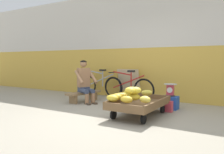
{
  "coord_description": "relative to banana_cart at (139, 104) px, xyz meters",
  "views": [
    {
      "loc": [
        2.43,
        -3.72,
        1.13
      ],
      "look_at": [
        -0.33,
        0.84,
        0.75
      ],
      "focal_mm": 36.9,
      "sensor_mm": 36.0,
      "label": 1
    }
  ],
  "objects": [
    {
      "name": "low_bench",
      "position": [
        -2.0,
        0.72,
        -0.04
      ],
      "size": [
        0.43,
        1.13,
        0.27
      ],
      "color": "olive",
      "rests_on": "ground"
    },
    {
      "name": "weighing_scale",
      "position": [
        0.33,
        1.0,
        0.21
      ],
      "size": [
        0.3,
        0.3,
        0.29
      ],
      "color": "#28282D",
      "rests_on": "plastic_crate"
    },
    {
      "name": "sign_board",
      "position": [
        -1.22,
        1.93,
        0.2
      ],
      "size": [
        0.7,
        0.24,
        0.88
      ],
      "color": "#C6B289",
      "rests_on": "ground"
    },
    {
      "name": "bicycle_far_left",
      "position": [
        -1.1,
        1.61,
        0.11
      ],
      "size": [
        1.66,
        0.48,
        0.86
      ],
      "color": "black",
      "rests_on": "ground"
    },
    {
      "name": "back_wall",
      "position": [
        -0.51,
        2.12,
        1.38
      ],
      "size": [
        16.0,
        0.3,
        3.24
      ],
      "color": "gold",
      "rests_on": "ground"
    },
    {
      "name": "shopping_bag",
      "position": [
        0.39,
        0.68,
        -0.12
      ],
      "size": [
        0.18,
        0.12,
        0.24
      ],
      "primitive_type": "cube",
      "color": "#D13D4C",
      "rests_on": "ground"
    },
    {
      "name": "vendor_seated",
      "position": [
        -1.93,
        0.68,
        0.33
      ],
      "size": [
        0.74,
        0.64,
        1.14
      ],
      "color": "#9E704C",
      "rests_on": "ground"
    },
    {
      "name": "ground_plane",
      "position": [
        -0.51,
        -0.54,
        -0.24
      ],
      "size": [
        80.0,
        80.0,
        0.0
      ],
      "primitive_type": "plane",
      "color": "gray"
    },
    {
      "name": "plastic_crate",
      "position": [
        0.33,
        1.0,
        -0.09
      ],
      "size": [
        0.36,
        0.28,
        0.3
      ],
      "color": "#234CA8",
      "rests_on": "ground"
    },
    {
      "name": "bicycle_near_left",
      "position": [
        -2.17,
        1.77,
        0.11
      ],
      "size": [
        1.66,
        0.48,
        0.86
      ],
      "color": "black",
      "rests_on": "ground"
    },
    {
      "name": "banana_cart",
      "position": [
        0.0,
        0.0,
        0.0
      ],
      "size": [
        0.85,
        1.44,
        0.36
      ],
      "color": "brown",
      "rests_on": "ground"
    },
    {
      "name": "banana_pile",
      "position": [
        -0.08,
        -0.25,
        0.23
      ],
      "size": [
        0.89,
        1.23,
        0.26
      ],
      "color": "gold",
      "rests_on": "banana_cart"
    }
  ]
}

